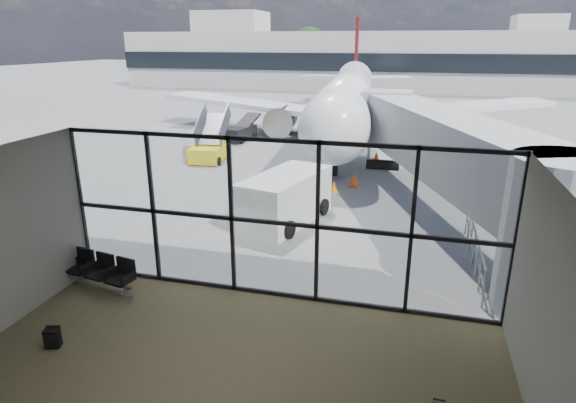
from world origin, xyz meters
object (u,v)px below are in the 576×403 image
at_px(service_van, 284,198).
at_px(mobile_stairs, 210,150).
at_px(airliner, 349,96).
at_px(belt_loader, 240,132).
at_px(backpack, 52,338).
at_px(seating_row, 102,270).

bearing_deg(service_van, mobile_stairs, 142.90).
relative_size(airliner, service_van, 7.34).
bearing_deg(belt_loader, backpack, -70.57).
height_order(seating_row, backpack, seating_row).
relative_size(seating_row, backpack, 4.45).
height_order(airliner, mobile_stairs, airliner).
bearing_deg(service_van, backpack, -93.65).
height_order(seating_row, mobile_stairs, mobile_stairs).
xyz_separation_m(airliner, mobile_stairs, (-6.60, -11.77, -2.15)).
bearing_deg(mobile_stairs, belt_loader, 87.00).
bearing_deg(seating_row, belt_loader, 110.02).
xyz_separation_m(seating_row, airliner, (3.24, 27.15, 2.20)).
distance_m(seating_row, backpack, 2.93).
distance_m(backpack, airliner, 30.22).
xyz_separation_m(seating_row, service_van, (3.68, 6.44, 0.43)).
relative_size(airliner, mobile_stairs, 9.38).
relative_size(seating_row, airliner, 0.06).
relative_size(belt_loader, mobile_stairs, 1.04).
relative_size(seating_row, service_van, 0.48).
height_order(airliner, belt_loader, airliner).
distance_m(seating_row, service_van, 7.43).
xyz_separation_m(airliner, belt_loader, (-6.90, -5.69, -2.18)).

